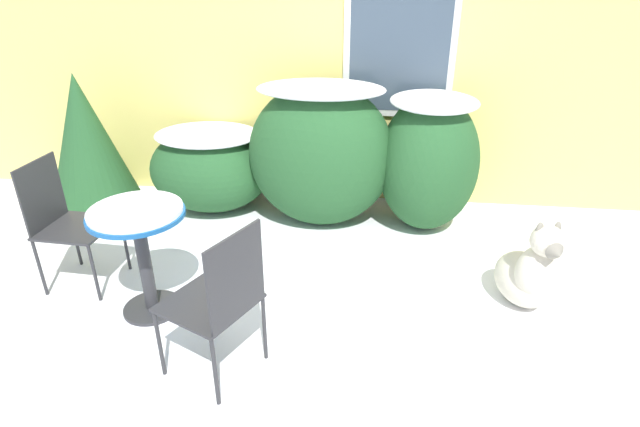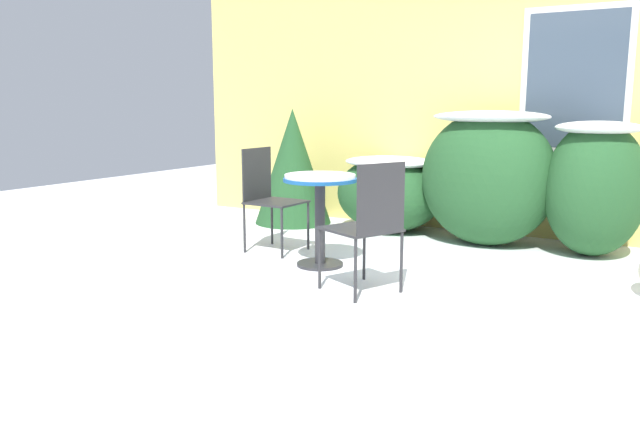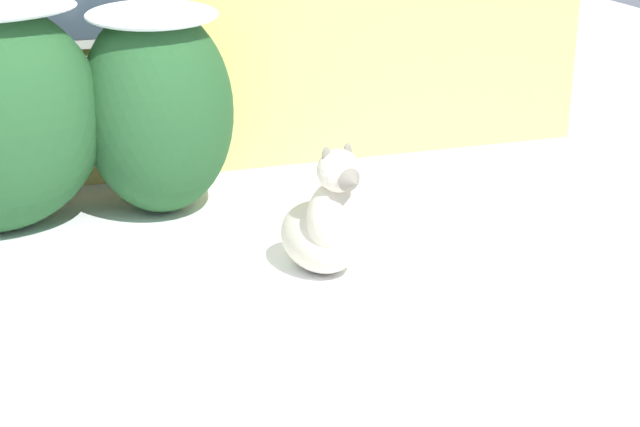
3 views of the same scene
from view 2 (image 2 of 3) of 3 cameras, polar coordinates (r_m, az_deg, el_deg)
name	(u,v)px [view 2 (image 2 of 3)]	position (r m, az deg, el deg)	size (l,w,h in m)	color
ground_plane	(445,285)	(4.96, 11.36, -6.39)	(16.00, 16.00, 0.00)	white
house_wall	(521,87)	(6.89, 17.91, 10.93)	(8.00, 0.10, 3.11)	#E5D16B
shrub_left	(390,191)	(6.88, 6.38, 2.07)	(1.19, 0.98, 0.83)	#235128
shrub_middle	(488,175)	(6.33, 15.09, 3.42)	(1.32, 0.90, 1.32)	#235128
shrub_right	(595,185)	(6.21, 23.85, 2.38)	(0.89, 0.97, 1.24)	#235128
evergreen_bush	(293,166)	(7.32, -2.50, 4.33)	(0.89, 0.89, 1.34)	#235128
patio_table	(320,197)	(5.31, 0.00, 1.55)	(0.63, 0.63, 0.80)	#2D2D30
patio_chair_near_table	(269,194)	(5.93, -4.71, 1.77)	(0.49, 0.49, 0.97)	#2D2D30
patio_chair_far_side	(368,222)	(4.53, 4.43, -0.74)	(0.62, 0.62, 0.97)	#2D2D30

